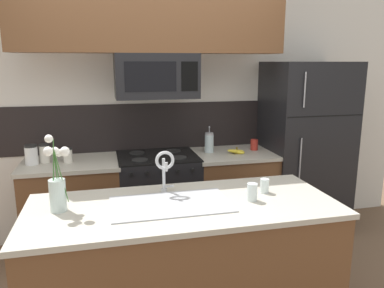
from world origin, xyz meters
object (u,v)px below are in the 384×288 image
storage_jar_short (68,155)px  drinking_glass (252,192)px  flower_vase (57,187)px  refrigerator (303,148)px  storage_jar_tall (31,155)px  microwave (156,76)px  sink_faucet (165,166)px  stove_range (158,201)px  banana_bunch (237,151)px  storage_jar_medium (45,153)px  coffee_tin (254,145)px  french_press (209,143)px  spare_glass (264,186)px

storage_jar_short → drinking_glass: (1.25, -1.29, -0.01)m
storage_jar_short → flower_vase: bearing=-88.2°
refrigerator → storage_jar_tall: size_ratio=10.17×
microwave → drinking_glass: 1.53m
storage_jar_short → drinking_glass: bearing=-45.7°
microwave → sink_faucet: bearing=-95.5°
stove_range → drinking_glass: (0.44, -1.30, 0.51)m
stove_range → banana_bunch: bearing=-4.5°
storage_jar_medium → sink_faucet: sink_faucet is taller
stove_range → flower_vase: 1.54m
coffee_tin → sink_faucet: bearing=-135.9°
stove_range → french_press: size_ratio=3.48×
spare_glass → coffee_tin: bearing=70.4°
banana_bunch → spare_glass: (-0.21, -1.12, 0.03)m
storage_jar_medium → drinking_glass: bearing=-42.4°
storage_jar_tall → flower_vase: size_ratio=0.38×
microwave → spare_glass: 1.48m
storage_jar_tall → drinking_glass: (1.56, -1.29, -0.03)m
storage_jar_short → spare_glass: bearing=-39.7°
microwave → storage_jar_short: (-0.82, 0.00, -0.70)m
spare_glass → french_press: bearing=92.0°
refrigerator → storage_jar_short: refrigerator is taller
banana_bunch → coffee_tin: (0.23, 0.11, 0.03)m
storage_jar_tall → drinking_glass: size_ratio=1.51×
microwave → flower_vase: 1.53m
microwave → storage_jar_short: size_ratio=5.60×
microwave → spare_glass: microwave is taller
storage_jar_short → banana_bunch: size_ratio=0.71×
sink_faucet → flower_vase: (-0.68, -0.15, -0.04)m
french_press → drinking_glass: (-0.10, -1.36, -0.04)m
stove_range → french_press: bearing=6.4°
storage_jar_short → coffee_tin: bearing=2.1°
sink_faucet → spare_glass: size_ratio=3.10×
sink_faucet → drinking_glass: size_ratio=2.61×
banana_bunch → flower_vase: flower_vase is taller
storage_jar_tall → coffee_tin: storage_jar_tall is taller
stove_range → microwave: microwave is taller
sink_faucet → coffee_tin: bearing=44.1°
coffee_tin → refrigerator: bearing=-3.1°
french_press → sink_faucet: (-0.63, -1.09, 0.10)m
sink_faucet → spare_glass: sink_faucet is taller
french_press → coffee_tin: 0.48m
sink_faucet → drinking_glass: 0.61m
storage_jar_medium → coffee_tin: (2.04, 0.02, -0.03)m
drinking_glass → spare_glass: bearing=41.0°
microwave → banana_bunch: microwave is taller
stove_range → refrigerator: refrigerator is taller
storage_jar_short → coffee_tin: (1.84, 0.07, -0.01)m
storage_jar_medium → refrigerator: bearing=-0.2°
storage_jar_short → spare_glass: (1.40, -1.16, -0.02)m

